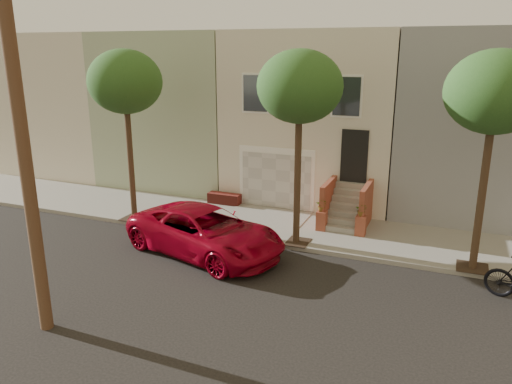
% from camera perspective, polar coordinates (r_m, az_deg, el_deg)
% --- Properties ---
extents(ground, '(90.00, 90.00, 0.00)m').
position_cam_1_polar(ground, '(13.91, -4.34, -11.31)').
color(ground, black).
rests_on(ground, ground).
extents(sidewalk, '(40.00, 3.70, 0.15)m').
position_cam_1_polar(sidewalk, '(18.42, 3.01, -3.98)').
color(sidewalk, gray).
rests_on(sidewalk, ground).
extents(house_row, '(33.10, 11.70, 7.00)m').
position_cam_1_polar(house_row, '(23.07, 7.94, 9.12)').
color(house_row, beige).
rests_on(house_row, sidewalk).
extents(tree_left, '(2.70, 2.57, 6.30)m').
position_cam_1_polar(tree_left, '(18.62, -14.89, 12.08)').
color(tree_left, '#2D2116').
rests_on(tree_left, sidewalk).
extents(tree_mid, '(2.70, 2.57, 6.30)m').
position_cam_1_polar(tree_mid, '(15.66, 5.06, 11.88)').
color(tree_mid, '#2D2116').
rests_on(tree_mid, sidewalk).
extents(tree_right, '(2.70, 2.57, 6.30)m').
position_cam_1_polar(tree_right, '(15.01, 25.91, 10.18)').
color(tree_right, '#2D2116').
rests_on(tree_right, sidewalk).
extents(pickup_truck, '(5.92, 3.90, 1.51)m').
position_cam_1_polar(pickup_truck, '(16.04, -5.88, -4.56)').
color(pickup_truck, maroon).
rests_on(pickup_truck, ground).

